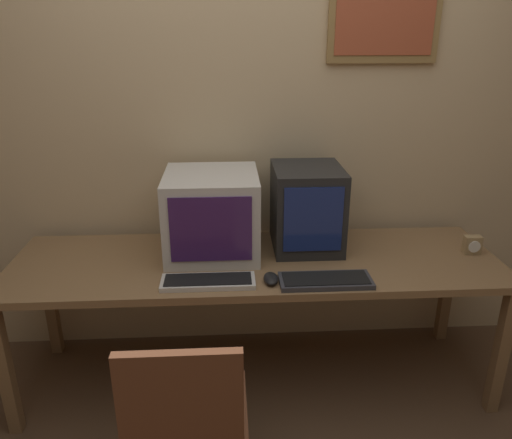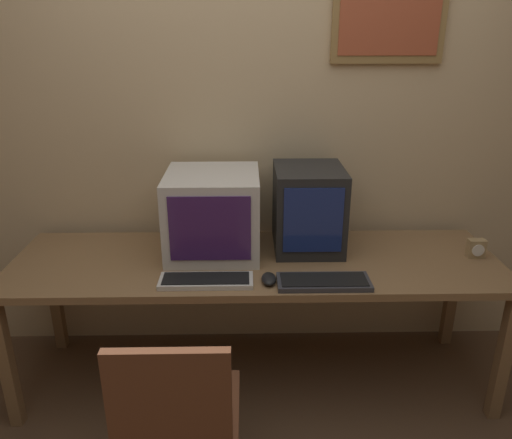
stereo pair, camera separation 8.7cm
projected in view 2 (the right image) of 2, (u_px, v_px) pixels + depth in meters
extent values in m
cube|color=#D1B284|center=(254.00, 122.00, 2.63)|extent=(8.00, 0.05, 2.60)
cube|color=olive|center=(391.00, 3.00, 2.40)|extent=(0.56, 0.02, 0.56)
cube|color=#AD4C2D|center=(392.00, 3.00, 2.39)|extent=(0.49, 0.01, 0.48)
cube|color=olive|center=(256.00, 263.00, 2.45)|extent=(2.38, 0.71, 0.04)
cube|color=olive|center=(7.00, 364.00, 2.26)|extent=(0.06, 0.06, 0.67)
cube|color=olive|center=(503.00, 358.00, 2.31)|extent=(0.06, 0.06, 0.67)
cube|color=olive|center=(55.00, 296.00, 2.84)|extent=(0.06, 0.06, 0.67)
cube|color=olive|center=(452.00, 292.00, 2.88)|extent=(0.06, 0.06, 0.67)
cube|color=beige|center=(213.00, 213.00, 2.47)|extent=(0.45, 0.46, 0.40)
cube|color=#3D1E56|center=(210.00, 229.00, 2.25)|extent=(0.37, 0.01, 0.31)
cube|color=black|center=(308.00, 208.00, 2.51)|extent=(0.34, 0.38, 0.42)
cube|color=navy|center=(313.00, 221.00, 2.33)|extent=(0.28, 0.01, 0.32)
cube|color=beige|center=(206.00, 281.00, 2.21)|extent=(0.42, 0.14, 0.02)
cube|color=black|center=(206.00, 278.00, 2.20)|extent=(0.38, 0.12, 0.00)
cube|color=#333338|center=(324.00, 282.00, 2.20)|extent=(0.41, 0.16, 0.02)
cube|color=black|center=(324.00, 279.00, 2.19)|extent=(0.38, 0.13, 0.00)
ellipsoid|color=black|center=(269.00, 279.00, 2.21)|extent=(0.07, 0.11, 0.04)
cube|color=#A38456|center=(476.00, 248.00, 2.45)|extent=(0.08, 0.05, 0.09)
cylinder|color=white|center=(478.00, 251.00, 2.42)|extent=(0.06, 0.00, 0.06)
cube|color=brown|center=(181.00, 413.00, 1.84)|extent=(0.43, 0.43, 0.04)
cube|color=brown|center=(169.00, 403.00, 1.57)|extent=(0.40, 0.04, 0.40)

